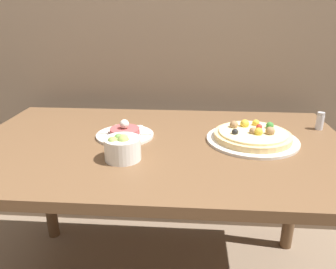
{
  "coord_description": "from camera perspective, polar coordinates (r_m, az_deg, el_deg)",
  "views": [
    {
      "loc": [
        0.11,
        -0.69,
        1.18
      ],
      "look_at": [
        0.03,
        0.4,
        0.77
      ],
      "focal_mm": 35.0,
      "sensor_mm": 36.0,
      "label": 1
    }
  ],
  "objects": [
    {
      "name": "tartare_plate",
      "position": [
        1.27,
        -7.52,
        0.24
      ],
      "size": [
        0.22,
        0.22,
        0.07
      ],
      "color": "silver",
      "rests_on": "dining_table"
    },
    {
      "name": "small_bowl",
      "position": [
        1.07,
        -8.01,
        -2.24
      ],
      "size": [
        0.12,
        0.12,
        0.09
      ],
      "color": "white",
      "rests_on": "dining_table"
    },
    {
      "name": "salt_shaker",
      "position": [
        1.46,
        24.95,
        2.14
      ],
      "size": [
        0.03,
        0.03,
        0.07
      ],
      "color": "silver",
      "rests_on": "dining_table"
    },
    {
      "name": "dining_table",
      "position": [
        1.24,
        -1.48,
        -5.18
      ],
      "size": [
        1.39,
        0.84,
        0.73
      ],
      "color": "brown",
      "rests_on": "ground_plane"
    },
    {
      "name": "pizza_plate",
      "position": [
        1.25,
        14.5,
        -0.28
      ],
      "size": [
        0.34,
        0.34,
        0.07
      ],
      "color": "silver",
      "rests_on": "dining_table"
    }
  ]
}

